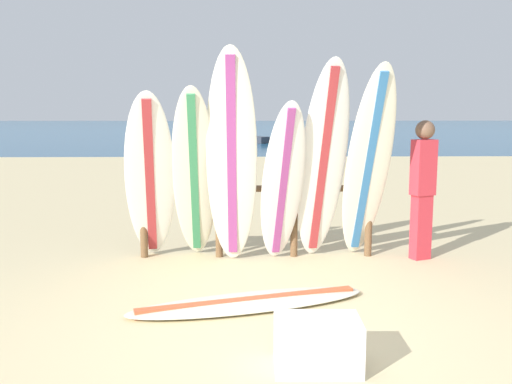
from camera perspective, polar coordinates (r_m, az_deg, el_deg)
The scene contains 13 objects.
ground_plane at distance 4.42m, azimuth 2.44°, elevation -15.70°, with size 120.00×120.00×0.00m, color beige.
ocean_water at distance 62.06m, azimuth -1.15°, elevation 6.62°, with size 120.00×80.00×0.01m, color #1E5984.
surfboard_rack at distance 6.87m, azimuth 0.06°, elevation -1.51°, with size 2.88×0.09×1.00m.
surfboard_leaning_far_left at distance 6.61m, azimuth -10.76°, elevation 1.32°, with size 0.70×1.08×2.02m.
surfboard_leaning_left at distance 6.56m, azimuth -6.31°, elevation 1.61°, with size 0.54×1.03×2.08m.
surfboard_leaning_center_left at distance 6.35m, azimuth -2.49°, elevation 3.31°, with size 0.59×0.75×2.49m.
surfboard_leaning_center at distance 6.46m, azimuth 2.73°, elevation 0.84°, with size 0.64×0.86×1.92m.
surfboard_leaning_center_right at distance 6.56m, azimuth 6.80°, elevation 2.92°, with size 0.69×0.97×2.38m.
surfboard_leaning_right at distance 6.61m, azimuth 11.32°, elevation 2.60°, with size 0.60×1.12×2.32m.
surfboard_lying_on_sand at distance 5.29m, azimuth -0.70°, elevation -11.16°, with size 2.35×1.20×0.08m.
beachgoer_standing at distance 7.01m, azimuth 16.63°, elevation 0.82°, with size 0.32×0.26×1.69m.
small_boat_offshore at distance 31.98m, azimuth -1.30°, elevation 5.52°, with size 2.96×2.51×0.71m.
cooler_box at distance 4.08m, azimuth 6.27°, elevation -15.12°, with size 0.60×0.40×0.36m, color white.
Camera 1 is at (-0.28, -4.03, 1.80)m, focal length 39.26 mm.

